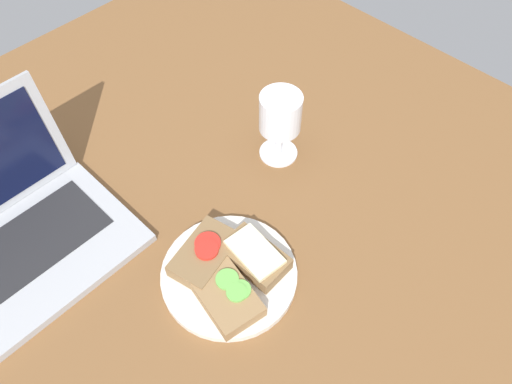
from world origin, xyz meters
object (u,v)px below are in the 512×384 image
object	(u,v)px
plate	(229,274)
sandwich_with_cheese	(255,256)
wine_glass	(280,116)
sandwich_with_cucumber	(226,295)
sandwich_with_tomato	(205,254)
laptop	(1,235)

from	to	relation	value
plate	sandwich_with_cheese	distance (cm)	5.00
sandwich_with_cheese	wine_glass	bearing A→B (deg)	33.67
plate	sandwich_with_cucumber	world-z (taller)	sandwich_with_cucumber
plate	sandwich_with_cheese	xyz separation A→B (cm)	(4.23, -1.48, 2.22)
plate	wine_glass	xyz separation A→B (cm)	(24.41, 11.96, 9.09)
sandwich_with_cucumber	wine_glass	size ratio (longest dim) A/B	0.88
sandwich_with_cheese	sandwich_with_tomato	bearing A→B (deg)	130.42
wine_glass	sandwich_with_cucumber	bearing A→B (deg)	-151.73
sandwich_with_cheese	sandwich_with_tomato	xyz separation A→B (cm)	(-5.02, 5.89, -0.14)
sandwich_with_tomato	laptop	size ratio (longest dim) A/B	0.35
plate	laptop	xyz separation A→B (cm)	(-21.48, 29.19, 3.59)
wine_glass	laptop	world-z (taller)	laptop
sandwich_with_cucumber	wine_glass	distance (cm)	32.27
plate	wine_glass	size ratio (longest dim) A/B	1.52
plate	sandwich_with_cheese	world-z (taller)	sandwich_with_cheese
plate	sandwich_with_cucumber	xyz separation A→B (cm)	(-3.31, -2.95, 1.94)
sandwich_with_tomato	sandwich_with_cheese	bearing A→B (deg)	-49.58
sandwich_with_tomato	laptop	world-z (taller)	laptop
wine_glass	laptop	bearing A→B (deg)	159.42
sandwich_with_cheese	wine_glass	world-z (taller)	wine_glass
plate	laptop	bearing A→B (deg)	126.35
sandwich_with_cheese	laptop	size ratio (longest dim) A/B	0.30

